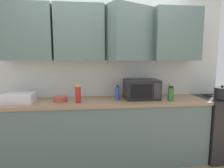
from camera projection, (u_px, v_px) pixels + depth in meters
The scene contains 11 objects.
wall_back_with_cabinets at pixel (104, 52), 2.78m from camera, with size 3.69×0.59×2.60m.
counter_run at pixel (106, 131), 2.71m from camera, with size 2.82×0.63×0.90m.
stove_range at pixel (223, 126), 2.89m from camera, with size 0.76×0.64×0.91m.
kettle at pixel (222, 93), 2.66m from camera, with size 0.20×0.20×0.20m.
microwave at pixel (141, 89), 2.73m from camera, with size 0.48×0.37×0.28m.
dish_rack at pixel (19, 98), 2.51m from camera, with size 0.38×0.30×0.12m, color silver.
bottle_white_jar at pixel (170, 90), 2.92m from camera, with size 0.06×0.06×0.20m.
bottle_green_oil at pixel (171, 94), 2.61m from camera, with size 0.08×0.08×0.20m.
bottle_blue_cleaner at pixel (117, 93), 2.67m from camera, with size 0.06×0.06×0.21m.
bottle_red_sauce at pixel (78, 94), 2.47m from camera, with size 0.07×0.07×0.24m.
bowl_ceramic_small at pixel (60, 99), 2.55m from camera, with size 0.18×0.18×0.07m, color #B24C3D.
Camera 1 is at (-0.21, -2.89, 1.47)m, focal length 30.36 mm.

